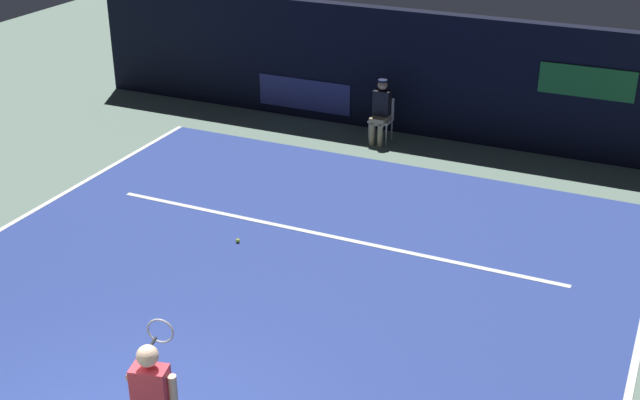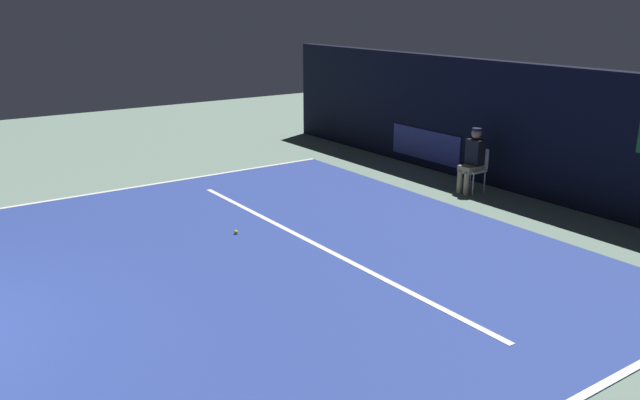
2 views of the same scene
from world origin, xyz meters
TOP-DOWN VIEW (x-y plane):
  - ground_plane at (0.00, 4.17)m, footprint 31.12×31.12m
  - court_surface at (0.00, 4.17)m, footprint 10.05×10.34m
  - line_sideline_right at (-4.98, 4.17)m, footprint 0.10×10.34m
  - line_service at (0.00, 5.98)m, footprint 7.84×0.10m
  - back_wall at (-0.00, 11.17)m, footprint 15.88×0.33m
  - line_judge_on_chair at (-0.72, 10.34)m, footprint 0.44×0.53m
  - tennis_ball at (-1.19, 5.17)m, footprint 0.07×0.07m

SIDE VIEW (x-z plane):
  - ground_plane at x=0.00m, z-range 0.00..0.00m
  - court_surface at x=0.00m, z-range 0.00..0.01m
  - line_sideline_right at x=-4.98m, z-range 0.01..0.02m
  - line_service at x=0.00m, z-range 0.01..0.02m
  - tennis_ball at x=-1.19m, z-range 0.01..0.08m
  - line_judge_on_chair at x=-0.72m, z-range 0.03..1.35m
  - back_wall at x=0.00m, z-range 0.00..2.60m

